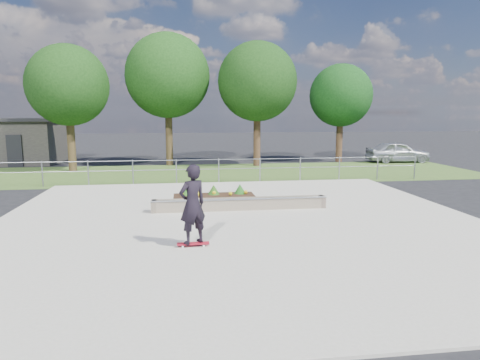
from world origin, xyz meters
name	(u,v)px	position (x,y,z in m)	size (l,w,h in m)	color
ground	(240,223)	(0.00, 0.00, 0.00)	(120.00, 120.00, 0.00)	black
grass_verge	(213,173)	(0.00, 11.00, 0.01)	(30.00, 8.00, 0.02)	#385421
concrete_slab	(240,222)	(0.00, 0.00, 0.03)	(15.00, 15.00, 0.06)	#A8A495
fence	(219,167)	(0.00, 7.50, 0.77)	(20.06, 0.06, 1.20)	gray
tree_far_left	(68,86)	(-8.00, 13.00, 4.85)	(4.55, 4.55, 7.15)	#372716
tree_mid_left	(168,76)	(-2.50, 15.00, 5.61)	(5.25, 5.25, 8.25)	#322314
tree_mid_right	(257,82)	(3.00, 14.00, 5.23)	(4.90, 4.90, 7.70)	#382216
tree_far_right	(341,96)	(9.00, 15.50, 4.48)	(4.20, 4.20, 6.60)	#372116
grind_ledge	(240,204)	(0.22, 1.56, 0.26)	(6.00, 0.44, 0.43)	#6C5F4F
planter_bed	(214,197)	(-0.57, 2.99, 0.24)	(3.00, 1.20, 0.61)	black
skateboarder	(192,205)	(-1.50, -2.32, 1.12)	(0.86, 0.76, 2.06)	white
parked_car	(398,152)	(12.81, 14.56, 0.71)	(1.68, 4.18, 1.43)	#A0A4AA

